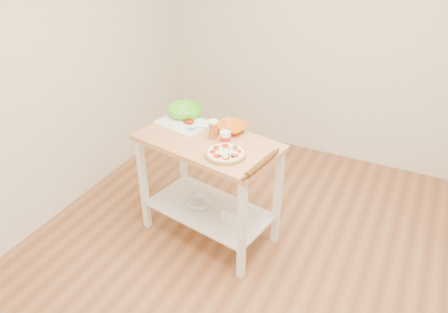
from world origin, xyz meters
The scene contains 13 objects.
room_shell centered at (0.00, 0.00, 1.35)m, with size 4.04×4.54×2.74m.
prep_island centered at (-0.64, 0.48, 0.64)m, with size 1.16×0.77×0.90m.
pizza centered at (-0.43, 0.34, 0.92)m, with size 0.29×0.29×0.05m.
cutting_board centered at (-0.95, 0.64, 0.91)m, with size 0.46×0.38×0.04m.
spatula centered at (-0.80, 0.58, 0.92)m, with size 0.14×0.10×0.01m.
knife centered at (-0.98, 0.76, 0.92)m, with size 0.27×0.05×0.01m.
orange_bowl centered at (-0.55, 0.69, 0.93)m, with size 0.24×0.24×0.06m, color #CF620E.
green_bowl centered at (-1.00, 0.75, 0.94)m, with size 0.28×0.28×0.09m, color #56D71C.
beer_pint centered at (-0.62, 0.52, 0.97)m, with size 0.07×0.07×0.15m.
yogurt_tub centered at (-0.50, 0.49, 0.95)m, with size 0.08×0.08×0.18m.
rolling_pin centered at (-0.15, 0.31, 0.92)m, with size 0.04×0.04×0.36m, color brown.
shelf_glass_bowl centered at (-0.74, 0.47, 0.29)m, with size 0.22×0.22×0.07m, color silver.
shelf_bin centered at (-0.43, 0.42, 0.31)m, with size 0.11×0.11×0.11m, color white.
Camera 1 is at (0.73, -2.03, 2.47)m, focal length 35.00 mm.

